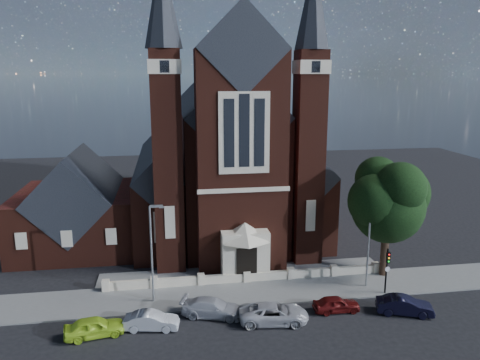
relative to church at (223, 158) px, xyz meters
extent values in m
plane|color=black|center=(0.00, -7.94, -8.19)|extent=(120.00, 120.00, 0.00)
cube|color=slate|center=(0.00, -18.44, -8.19)|extent=(60.00, 5.00, 0.12)
cube|color=slate|center=(0.00, -14.44, -8.19)|extent=(26.00, 3.00, 0.14)
cube|color=beige|center=(0.00, -16.44, -8.19)|extent=(24.00, 0.40, 0.90)
cube|color=#461C12|center=(0.00, 2.06, -1.19)|extent=(10.00, 30.00, 14.00)
cube|color=black|center=(0.00, 2.06, 5.81)|extent=(10.00, 30.20, 10.00)
cube|color=#461C12|center=(-7.50, 1.06, -4.19)|extent=(5.00, 26.00, 8.00)
cube|color=#461C12|center=(7.50, 1.06, -4.19)|extent=(5.00, 26.00, 8.00)
cube|color=black|center=(-7.50, 1.06, -0.19)|extent=(5.01, 26.20, 5.01)
cube|color=black|center=(7.50, 1.06, -0.19)|extent=(5.01, 26.20, 5.01)
cube|color=#461C12|center=(0.00, -13.44, 1.81)|extent=(8.00, 3.00, 20.00)
cube|color=black|center=(0.00, -13.44, 11.81)|extent=(8.00, 3.20, 8.00)
cube|color=beige|center=(0.00, -14.99, 4.81)|extent=(4.40, 0.15, 7.00)
cube|color=black|center=(0.00, -15.06, 5.01)|extent=(0.90, 0.08, 6.20)
cube|color=beige|center=(0.00, -15.44, -5.99)|extent=(4.20, 2.00, 4.40)
cube|color=black|center=(0.00, -16.49, -6.59)|extent=(1.80, 0.12, 3.20)
cone|color=beige|center=(0.00, -15.44, -3.79)|extent=(4.60, 4.60, 1.60)
cube|color=#461C12|center=(-6.50, -12.44, 1.81)|extent=(2.60, 2.60, 20.00)
cube|color=beige|center=(-6.50, -12.44, 10.31)|extent=(2.80, 2.80, 1.20)
cube|color=#461C12|center=(6.50, -12.44, 1.81)|extent=(2.60, 2.60, 20.00)
cube|color=beige|center=(6.50, -12.44, 10.31)|extent=(2.80, 2.80, 1.20)
cone|color=black|center=(6.50, -12.44, 15.81)|extent=(3.20, 3.20, 8.00)
cube|color=#461C12|center=(-16.00, -4.94, -5.19)|extent=(12.00, 12.00, 6.00)
cube|color=black|center=(-16.00, -4.94, -2.19)|extent=(8.49, 12.20, 8.49)
cylinder|color=black|center=(12.50, -16.94, -5.69)|extent=(0.70, 0.70, 5.00)
sphere|color=black|center=(12.50, -16.94, -1.69)|extent=(6.40, 6.40, 6.40)
sphere|color=black|center=(12.90, -18.14, 0.31)|extent=(4.40, 4.40, 4.40)
cylinder|color=gray|center=(-8.00, -18.94, -4.19)|extent=(0.16, 0.16, 8.00)
cube|color=gray|center=(-7.50, -18.94, -0.19)|extent=(1.00, 0.15, 0.18)
cube|color=gray|center=(-7.10, -18.94, -0.27)|extent=(0.35, 0.22, 0.12)
cylinder|color=gray|center=(10.00, -18.94, -4.19)|extent=(0.16, 0.16, 8.00)
cube|color=gray|center=(10.50, -18.94, -0.19)|extent=(1.00, 0.15, 0.18)
cube|color=gray|center=(10.90, -18.94, -0.27)|extent=(0.35, 0.22, 0.12)
cylinder|color=black|center=(11.00, -20.44, -6.19)|extent=(0.14, 0.14, 4.00)
cube|color=black|center=(11.00, -20.59, -4.89)|extent=(0.28, 0.22, 0.90)
sphere|color=red|center=(11.00, -20.72, -4.59)|extent=(0.14, 0.14, 0.14)
sphere|color=#CC8C0C|center=(11.00, -20.72, -4.89)|extent=(0.14, 0.14, 0.14)
sphere|color=#0C9919|center=(11.00, -20.72, -5.19)|extent=(0.14, 0.14, 0.14)
imported|color=#AEDB2B|center=(-11.94, -23.34, -7.49)|extent=(4.33, 2.36, 1.40)
imported|color=#B5B9BE|center=(-8.04, -23.01, -7.54)|extent=(4.07, 1.91, 1.29)
imported|color=#B4B5BC|center=(-3.54, -21.84, -7.50)|extent=(5.07, 3.23, 1.37)
imported|color=silver|center=(0.84, -23.43, -7.47)|extent=(5.37, 2.94, 1.43)
imported|color=#570F0E|center=(5.96, -22.60, -7.57)|extent=(3.60, 1.46, 1.22)
imported|color=black|center=(10.96, -23.79, -7.49)|extent=(4.46, 2.74, 1.39)
camera|label=1|loc=(-6.45, -54.01, 9.72)|focal=35.00mm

